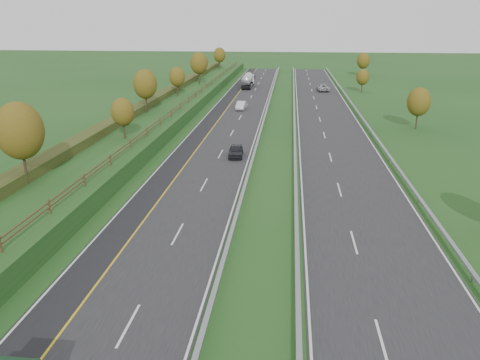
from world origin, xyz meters
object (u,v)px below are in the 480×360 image
object	(u,v)px
road_tanker	(248,80)
car_dark_near	(236,151)
car_small_far	(251,76)
car_oncoming	(323,88)
car_silver_mid	(241,105)

from	to	relation	value
road_tanker	car_dark_near	xyz separation A→B (m)	(4.33, -64.84, -1.08)
car_small_far	car_oncoming	distance (m)	30.63
car_silver_mid	car_small_far	xyz separation A→B (m)	(-2.20, 50.55, -0.03)
car_silver_mid	road_tanker	bearing A→B (deg)	95.84
road_tanker	car_oncoming	distance (m)	19.51
car_dark_near	car_small_far	distance (m)	83.71
road_tanker	car_silver_mid	world-z (taller)	road_tanker
car_silver_mid	car_oncoming	world-z (taller)	car_oncoming
car_small_far	car_oncoming	world-z (taller)	car_oncoming
road_tanker	car_silver_mid	distance (m)	31.89
car_silver_mid	car_small_far	bearing A→B (deg)	95.50
car_dark_near	car_silver_mid	size ratio (longest dim) A/B	0.95
road_tanker	car_silver_mid	xyz separation A→B (m)	(1.57, -31.83, -1.06)
road_tanker	car_dark_near	world-z (taller)	road_tanker
road_tanker	car_small_far	bearing A→B (deg)	91.93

